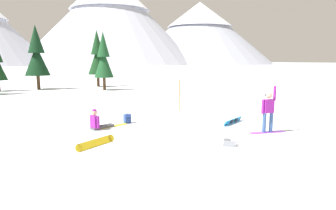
{
  "coord_description": "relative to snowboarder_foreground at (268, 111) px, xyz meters",
  "views": [
    {
      "loc": [
        -6.71,
        -8.09,
        2.99
      ],
      "look_at": [
        -0.36,
        3.36,
        1.0
      ],
      "focal_mm": 31.22,
      "sensor_mm": 36.0,
      "label": 1
    }
  ],
  "objects": [
    {
      "name": "peak_east_ridge",
      "position": [
        61.54,
        208.18,
        33.53
      ],
      "size": [
        130.42,
        130.42,
        65.94
      ],
      "color": "#B2B7C6",
      "rests_on": "ground_plane"
    },
    {
      "name": "loose_snowboard_near_right",
      "position": [
        -6.84,
        1.52,
        -0.78
      ],
      "size": [
        1.63,
        0.93,
        0.26
      ],
      "color": "yellow",
      "rests_on": "ground_plane"
    },
    {
      "name": "pine_tree_broad",
      "position": [
        -0.66,
        20.89,
        2.3
      ],
      "size": [
        1.97,
        1.97,
        5.91
      ],
      "color": "#472D19",
      "rests_on": "ground_plane"
    },
    {
      "name": "trail_marker_pole",
      "position": [
        -0.21,
        6.79,
        -0.0
      ],
      "size": [
        0.06,
        0.06,
        1.83
      ],
      "primitive_type": "cylinder",
      "color": "orange",
      "rests_on": "ground_plane"
    },
    {
      "name": "snowboarder_foreground",
      "position": [
        0.0,
        0.0,
        0.0
      ],
      "size": [
        1.59,
        0.67,
        1.95
      ],
      "color": "#993FD8",
      "rests_on": "ground_plane"
    },
    {
      "name": "pine_tree_young",
      "position": [
        -0.08,
        25.22,
        2.61
      ],
      "size": [
        2.2,
        2.2,
        6.48
      ],
      "color": "#472D19",
      "rests_on": "ground_plane"
    },
    {
      "name": "snowboarder_midground",
      "position": [
        -6.01,
        4.09,
        -0.6
      ],
      "size": [
        1.83,
        0.89,
        0.92
      ],
      "color": "#4C4C51",
      "rests_on": "ground_plane"
    },
    {
      "name": "pine_tree_leaning",
      "position": [
        -6.5,
        24.92,
        2.7
      ],
      "size": [
        2.49,
        2.49,
        6.64
      ],
      "color": "#472D19",
      "rests_on": "ground_plane"
    },
    {
      "name": "peak_north_spur",
      "position": [
        134.33,
        196.57,
        25.55
      ],
      "size": [
        119.98,
        119.98,
        50.65
      ],
      "color": "#9EA3B2",
      "rests_on": "ground_plane"
    },
    {
      "name": "backpack_grey",
      "position": [
        -2.7,
        -0.7,
        -0.8
      ],
      "size": [
        0.55,
        0.52,
        0.27
      ],
      "color": "gray",
      "rests_on": "ground_plane"
    },
    {
      "name": "ground_plane",
      "position": [
        -2.73,
        -0.34,
        -0.92
      ],
      "size": [
        800.0,
        800.0,
        0.0
      ],
      "primitive_type": "plane",
      "color": "silver"
    },
    {
      "name": "backpack_blue",
      "position": [
        -4.46,
        4.61,
        -0.7
      ],
      "size": [
        0.35,
        0.31,
        0.47
      ],
      "color": "#2D4C9E",
      "rests_on": "ground_plane"
    },
    {
      "name": "loose_snowboard_near_left",
      "position": [
        -0.03,
        2.08,
        -0.79
      ],
      "size": [
        1.75,
        0.85,
        0.24
      ],
      "color": "#1E8CD8",
      "rests_on": "ground_plane"
    }
  ]
}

